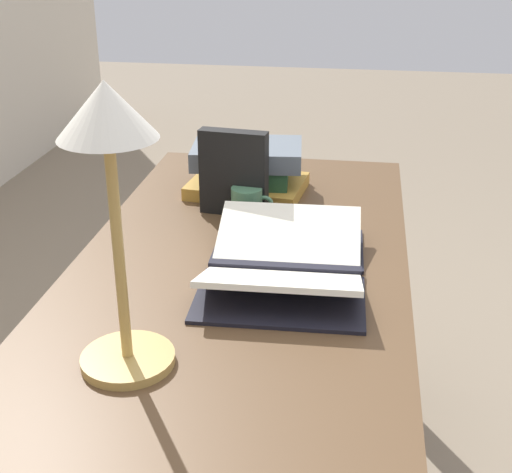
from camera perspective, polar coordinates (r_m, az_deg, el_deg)
The scene contains 6 objects.
reading_desk at distance 1.55m, azimuth -1.48°, elevation -5.89°, with size 1.53×0.72×0.75m.
open_book at distance 1.48m, azimuth 2.31°, elevation -2.16°, with size 0.46×0.34×0.08m.
book_stack_tall at distance 1.90m, azimuth -0.70°, elevation 5.41°, with size 0.25×0.32×0.13m.
book_standing_upright at distance 1.75m, azimuth -1.80°, elevation 5.11°, with size 0.06×0.17×0.21m.
reading_lamp at distance 1.07m, azimuth -11.55°, elevation 5.73°, with size 0.16×0.16×0.47m.
coffee_mug at distance 1.73m, azimuth -0.68°, elevation 2.64°, with size 0.08×0.10×0.08m.
Camera 1 is at (-1.31, -0.24, 1.44)m, focal length 50.00 mm.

